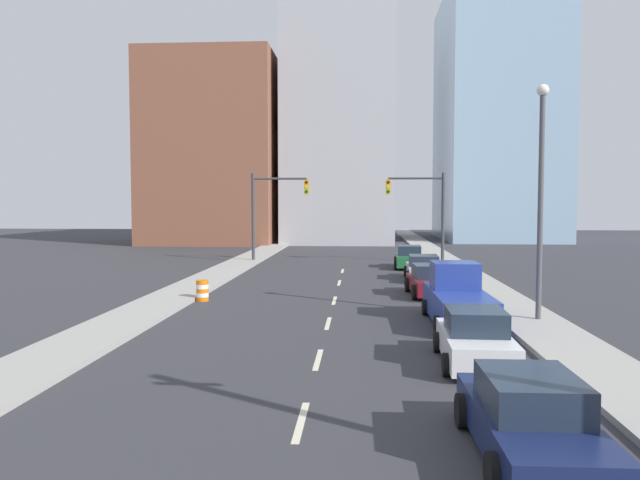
% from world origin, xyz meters
% --- Properties ---
extents(sidewalk_left, '(2.47, 96.26, 0.17)m').
position_xyz_m(sidewalk_left, '(-7.53, 48.13, 0.08)').
color(sidewalk_left, '#9E9B93').
rests_on(sidewalk_left, ground).
extents(sidewalk_right, '(2.47, 96.26, 0.17)m').
position_xyz_m(sidewalk_right, '(7.53, 48.13, 0.08)').
color(sidewalk_right, '#9E9B93').
rests_on(sidewalk_right, ground).
extents(lane_stripe_at_9m, '(0.16, 2.40, 0.01)m').
position_xyz_m(lane_stripe_at_9m, '(0.00, 8.93, 0.00)').
color(lane_stripe_at_9m, beige).
rests_on(lane_stripe_at_9m, ground).
extents(lane_stripe_at_14m, '(0.16, 2.40, 0.01)m').
position_xyz_m(lane_stripe_at_14m, '(0.00, 13.99, 0.00)').
color(lane_stripe_at_14m, beige).
rests_on(lane_stripe_at_14m, ground).
extents(lane_stripe_at_19m, '(0.16, 2.40, 0.01)m').
position_xyz_m(lane_stripe_at_19m, '(0.00, 19.33, 0.00)').
color(lane_stripe_at_19m, beige).
rests_on(lane_stripe_at_19m, ground).
extents(lane_stripe_at_25m, '(0.16, 2.40, 0.01)m').
position_xyz_m(lane_stripe_at_25m, '(0.00, 24.74, 0.00)').
color(lane_stripe_at_25m, beige).
rests_on(lane_stripe_at_25m, ground).
extents(lane_stripe_at_31m, '(0.16, 2.40, 0.01)m').
position_xyz_m(lane_stripe_at_31m, '(0.00, 31.05, 0.00)').
color(lane_stripe_at_31m, beige).
rests_on(lane_stripe_at_31m, ground).
extents(lane_stripe_at_37m, '(0.16, 2.40, 0.01)m').
position_xyz_m(lane_stripe_at_37m, '(0.00, 37.07, 0.00)').
color(lane_stripe_at_37m, beige).
rests_on(lane_stripe_at_37m, ground).
extents(building_brick_left, '(14.00, 16.00, 20.36)m').
position_xyz_m(building_brick_left, '(-15.08, 66.35, 10.18)').
color(building_brick_left, brown).
rests_on(building_brick_left, ground).
extents(building_office_center, '(12.00, 20.00, 30.88)m').
position_xyz_m(building_office_center, '(-1.34, 70.35, 15.44)').
color(building_office_center, '#A8A8AD').
rests_on(building_office_center, ground).
extents(building_glass_right, '(13.00, 20.00, 29.42)m').
position_xyz_m(building_glass_right, '(17.58, 74.35, 14.71)').
color(building_glass_right, '#8CADC6').
rests_on(building_glass_right, ground).
extents(traffic_signal_left, '(4.33, 0.35, 6.66)m').
position_xyz_m(traffic_signal_left, '(-5.73, 42.91, 4.30)').
color(traffic_signal_left, '#38383D').
rests_on(traffic_signal_left, ground).
extents(traffic_signal_right, '(4.33, 0.35, 6.66)m').
position_xyz_m(traffic_signal_right, '(6.06, 42.91, 4.30)').
color(traffic_signal_right, '#38383D').
rests_on(traffic_signal_right, ground).
extents(traffic_barrel, '(0.56, 0.56, 0.95)m').
position_xyz_m(traffic_barrel, '(-5.99, 24.21, 0.47)').
color(traffic_barrel, orange).
rests_on(traffic_barrel, ground).
extents(street_lamp, '(0.44, 0.44, 8.76)m').
position_xyz_m(street_lamp, '(7.77, 19.86, 5.05)').
color(street_lamp, '#4C4C51').
rests_on(street_lamp, ground).
extents(sedan_navy, '(2.10, 4.72, 1.49)m').
position_xyz_m(sedan_navy, '(4.16, 7.36, 0.68)').
color(sedan_navy, '#141E47').
rests_on(sedan_navy, ground).
extents(sedan_white, '(2.13, 4.29, 1.54)m').
position_xyz_m(sedan_white, '(4.37, 13.77, 0.69)').
color(sedan_white, silver).
rests_on(sedan_white, ground).
extents(pickup_truck_blue, '(2.28, 5.73, 2.21)m').
position_xyz_m(pickup_truck_blue, '(4.78, 19.67, 0.89)').
color(pickup_truck_blue, navy).
rests_on(pickup_truck_blue, ground).
extents(sedan_maroon, '(2.21, 4.30, 1.51)m').
position_xyz_m(sedan_maroon, '(4.52, 26.52, 0.69)').
color(sedan_maroon, maroon).
rests_on(sedan_maroon, ground).
extents(sedan_silver, '(2.23, 4.71, 1.42)m').
position_xyz_m(sedan_silver, '(4.83, 32.81, 0.65)').
color(sedan_silver, '#B2B2BC').
rests_on(sedan_silver, ground).
extents(sedan_green, '(2.18, 4.31, 1.54)m').
position_xyz_m(sedan_green, '(4.50, 39.28, 0.70)').
color(sedan_green, '#1E6033').
rests_on(sedan_green, ground).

